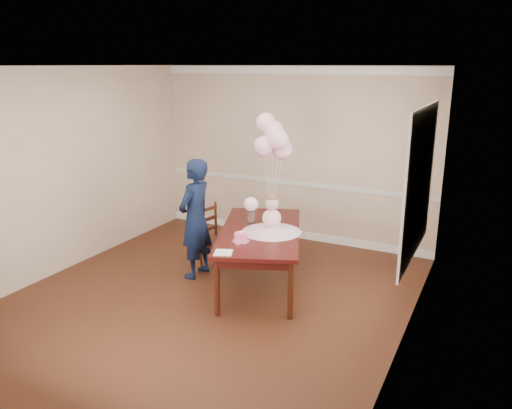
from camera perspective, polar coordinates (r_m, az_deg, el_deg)
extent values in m
cube|color=black|center=(6.14, -5.27, -10.58)|extent=(4.50, 5.00, 0.00)
cube|color=silver|center=(5.51, -5.99, 15.50)|extent=(4.50, 5.00, 0.02)
cube|color=tan|center=(7.86, 4.15, 5.69)|extent=(4.50, 0.02, 2.70)
cube|color=tan|center=(3.90, -25.60, -6.39)|extent=(4.50, 0.02, 2.70)
cube|color=tan|center=(7.11, -21.20, 3.59)|extent=(0.02, 5.00, 2.70)
cube|color=tan|center=(4.90, 17.31, -1.18)|extent=(0.02, 5.00, 2.70)
cube|color=silver|center=(7.94, 4.06, 2.47)|extent=(4.50, 0.02, 0.07)
cube|color=white|center=(7.73, 4.32, 15.06)|extent=(4.50, 0.02, 0.12)
cube|color=white|center=(8.17, 3.95, -3.27)|extent=(4.50, 0.02, 0.12)
cube|color=silver|center=(5.33, 18.18, 2.31)|extent=(0.02, 1.66, 1.56)
cube|color=silver|center=(5.33, 17.99, 2.34)|extent=(0.01, 1.50, 1.40)
cube|color=black|center=(6.23, 0.49, -3.14)|extent=(1.60, 2.15, 0.05)
cube|color=black|center=(6.25, 0.49, -3.77)|extent=(1.48, 2.02, 0.10)
cylinder|color=black|center=(5.60, -4.49, -9.46)|extent=(0.09, 0.09, 0.68)
cylinder|color=black|center=(5.53, 3.95, -9.79)|extent=(0.09, 0.09, 0.68)
cylinder|color=black|center=(7.22, -2.14, -3.49)|extent=(0.09, 0.09, 0.68)
cylinder|color=black|center=(7.17, 4.31, -3.68)|extent=(0.09, 0.09, 0.68)
cone|color=#D9A0C2|center=(6.15, 1.80, -2.69)|extent=(0.95, 0.95, 0.10)
sphere|color=pink|center=(6.11, 1.81, -1.57)|extent=(0.23, 0.23, 0.23)
sphere|color=#CDA18D|center=(6.06, 1.82, 0.08)|extent=(0.16, 0.16, 0.16)
sphere|color=brown|center=(6.05, 1.83, 0.61)|extent=(0.12, 0.12, 0.12)
cylinder|color=silver|center=(5.83, -1.76, -4.20)|extent=(0.28, 0.28, 0.01)
cylinder|color=#FF507B|center=(5.81, -1.77, -3.72)|extent=(0.19, 0.19, 0.10)
sphere|color=white|center=(5.79, -1.77, -3.13)|extent=(0.03, 0.03, 0.03)
sphere|color=white|center=(5.81, -1.47, -3.08)|extent=(0.03, 0.03, 0.03)
cylinder|color=white|center=(6.49, -0.57, -1.43)|extent=(0.13, 0.13, 0.15)
sphere|color=white|center=(6.44, -0.58, 0.04)|extent=(0.18, 0.18, 0.18)
cube|color=white|center=(5.49, -3.76, -5.50)|extent=(0.25, 0.25, 0.01)
cylinder|color=silver|center=(6.72, 1.69, -1.43)|extent=(0.05, 0.05, 0.02)
sphere|color=#EBA6C6|center=(6.51, 0.90, 6.65)|extent=(0.27, 0.27, 0.27)
sphere|color=#F1ABCD|center=(6.43, 2.60, 7.40)|extent=(0.27, 0.27, 0.27)
sphere|color=#FAB1CB|center=(6.57, 1.99, 8.43)|extent=(0.27, 0.27, 0.27)
sphere|color=#F2ABCA|center=(6.58, 1.16, 9.30)|extent=(0.27, 0.27, 0.27)
sphere|color=#EEA9BB|center=(6.58, 3.06, 6.31)|extent=(0.27, 0.27, 0.27)
cylinder|color=silver|center=(6.61, 1.30, 1.93)|extent=(0.08, 0.04, 0.81)
cylinder|color=white|center=(6.57, 2.12, 2.27)|extent=(0.11, 0.01, 0.90)
cylinder|color=white|center=(6.63, 1.83, 2.83)|extent=(0.02, 0.09, 1.00)
cylinder|color=silver|center=(6.63, 1.42, 3.27)|extent=(0.11, 0.07, 1.09)
cylinder|color=silver|center=(6.65, 2.36, 1.79)|extent=(0.10, 0.11, 0.75)
cube|color=#3D1710|center=(6.77, -4.47, -4.32)|extent=(0.47, 0.47, 0.04)
cylinder|color=#3E1C11|center=(6.85, -6.32, -5.99)|extent=(0.04, 0.04, 0.38)
cylinder|color=black|center=(6.64, -4.42, -6.67)|extent=(0.04, 0.04, 0.38)
cylinder|color=#36120E|center=(7.06, -4.45, -5.28)|extent=(0.04, 0.04, 0.38)
cylinder|color=#3E1A11|center=(6.85, -2.54, -5.91)|extent=(0.04, 0.04, 0.38)
cylinder|color=#3B1B10|center=(6.71, -6.54, -2.27)|extent=(0.04, 0.04, 0.49)
cylinder|color=#371A0F|center=(6.92, -4.63, -1.66)|extent=(0.04, 0.04, 0.49)
cube|color=#351A0E|center=(6.84, -5.55, -2.81)|extent=(0.11, 0.35, 0.04)
cube|color=black|center=(6.80, -5.58, -1.68)|extent=(0.11, 0.35, 0.04)
cube|color=#3A1A0F|center=(6.76, -5.61, -0.54)|extent=(0.11, 0.35, 0.04)
imported|color=black|center=(6.50, -6.95, -1.62)|extent=(0.40, 0.58, 1.58)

